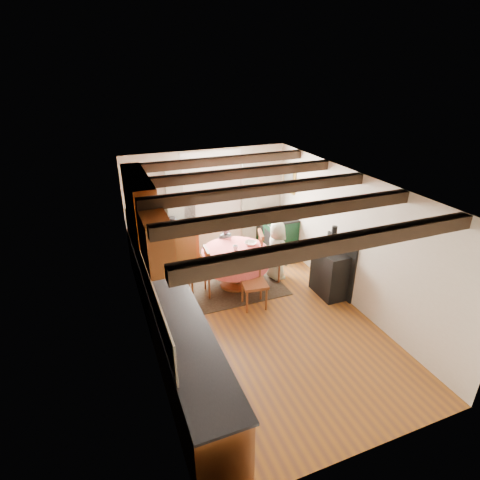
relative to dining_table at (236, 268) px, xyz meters
name	(u,v)px	position (x,y,z in m)	size (l,w,h in m)	color
floor	(257,318)	(-0.04, -1.13, -0.39)	(3.60, 5.50, 0.00)	#995A1C
ceiling	(260,184)	(-0.04, -1.13, 2.01)	(3.60, 5.50, 0.00)	white
wall_back	(208,204)	(-0.04, 1.62, 0.81)	(3.60, 0.00, 2.40)	silver
wall_front	(371,374)	(-0.04, -3.88, 0.81)	(3.60, 0.00, 2.40)	silver
wall_left	(145,277)	(-1.84, -1.13, 0.81)	(0.00, 5.50, 2.40)	silver
wall_right	(351,239)	(1.76, -1.13, 0.81)	(0.00, 5.50, 2.40)	silver
beam_a	(339,244)	(-0.04, -3.13, 1.92)	(3.60, 0.16, 0.16)	black
beam_b	(292,212)	(-0.04, -2.13, 1.92)	(3.60, 0.16, 0.16)	black
beam_c	(260,190)	(-0.04, -1.13, 1.92)	(3.60, 0.16, 0.16)	black
beam_d	(236,174)	(-0.04, -0.13, 1.92)	(3.60, 0.16, 0.16)	black
beam_e	(217,161)	(-0.04, 0.87, 1.92)	(3.60, 0.16, 0.16)	black
splash_left	(143,268)	(-1.82, -0.83, 0.81)	(0.02, 4.50, 0.55)	beige
splash_back	(163,210)	(-1.04, 1.60, 0.81)	(1.40, 0.02, 0.55)	beige
base_cabinet_left	(169,316)	(-1.54, -1.13, 0.05)	(0.60, 5.30, 0.88)	brown
base_cabinet_back	(166,248)	(-1.09, 1.32, 0.05)	(1.30, 0.60, 0.88)	brown
worktop_left	(168,291)	(-1.52, -1.13, 0.51)	(0.64, 5.30, 0.04)	black
worktop_back	(165,228)	(-1.09, 1.30, 0.51)	(1.30, 0.64, 0.04)	black
wall_cabinet_glass	(139,202)	(-1.67, 0.07, 1.56)	(0.34, 1.80, 0.90)	brown
wall_cabinet_solid	(156,240)	(-1.67, -1.43, 1.51)	(0.34, 0.90, 0.70)	brown
window_frame	(212,186)	(0.06, 1.61, 1.21)	(1.34, 0.03, 1.54)	white
window_pane	(212,186)	(0.06, 1.61, 1.21)	(1.20, 0.01, 1.40)	white
curtain_left	(176,214)	(-0.79, 1.52, 0.71)	(0.35, 0.10, 2.10)	#A7A7A7
curtain_right	(249,204)	(0.91, 1.52, 0.71)	(0.35, 0.10, 2.10)	#A7A7A7
curtain_rod	(212,159)	(0.06, 1.52, 1.81)	(0.03, 0.03, 2.00)	black
wall_picture	(289,179)	(1.73, 1.17, 1.31)	(0.04, 0.50, 0.60)	gold
wall_plate	(252,177)	(1.01, 1.59, 1.31)	(0.30, 0.30, 0.02)	silver
rug	(236,285)	(0.00, 0.00, -0.39)	(1.81, 1.41, 0.01)	black
dining_table	(236,268)	(0.00, 0.00, 0.00)	(1.30, 1.30, 0.79)	#FC7874
chair_near	(254,282)	(0.06, -0.78, 0.11)	(0.43, 0.46, 1.01)	brown
chair_left	(198,273)	(-0.77, -0.08, 0.09)	(0.42, 0.44, 0.97)	brown
chair_right	(269,256)	(0.73, 0.01, 0.13)	(0.45, 0.47, 1.06)	brown
aga_range	(276,233)	(1.43, 1.11, 0.07)	(0.65, 1.00, 0.92)	black
cast_iron_stove	(331,261)	(1.54, -0.91, 0.31)	(0.42, 0.70, 1.40)	black
child_far	(225,248)	(0.02, 0.66, 0.14)	(0.39, 0.26, 1.07)	#434B50
child_right	(277,251)	(0.89, 0.02, 0.21)	(0.59, 0.39, 1.21)	beige
bowl_a	(251,243)	(0.37, 0.13, 0.42)	(0.24, 0.24, 0.06)	silver
bowl_b	(245,259)	(0.02, -0.45, 0.42)	(0.18, 0.18, 0.06)	silver
cup	(235,248)	(0.00, 0.01, 0.44)	(0.10, 0.10, 0.10)	silver
canister_tall	(154,224)	(-1.31, 1.25, 0.66)	(0.15, 0.15, 0.26)	#262628
canister_wide	(172,222)	(-0.93, 1.30, 0.63)	(0.18, 0.18, 0.20)	#262628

